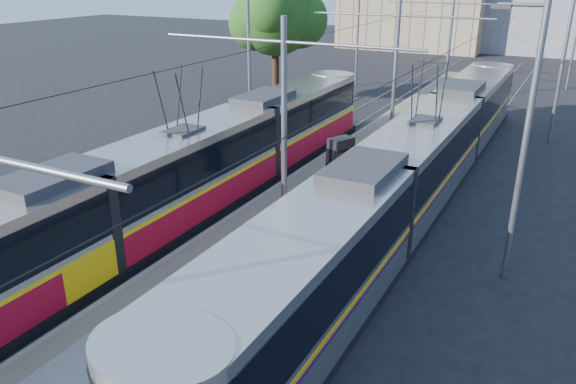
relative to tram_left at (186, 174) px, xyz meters
The scene contains 11 objects.
ground 8.17m from the tram_left, 63.23° to the right, with size 160.00×160.00×0.00m, color black.
platform 10.61m from the tram_left, 69.95° to the left, with size 4.00×50.00×0.30m, color gray.
tactile_strip_left 10.19m from the tram_left, 77.70° to the left, with size 0.70×50.00×0.01m, color gray.
tactile_strip_right 11.17m from the tram_left, 62.89° to the left, with size 0.70×50.00×0.01m, color gray.
rails 10.64m from the tram_left, 69.95° to the left, with size 8.71×70.00×0.03m.
tram_left is the anchor object (origin of this frame).
tram_right 8.98m from the tram_left, 36.70° to the left, with size 2.43×32.40×5.50m.
catenary 8.37m from the tram_left, 62.84° to the left, with size 9.20×70.00×7.00m.
street_lamps 14.53m from the tram_left, 75.44° to the left, with size 15.18×38.22×8.00m.
shelter 6.09m from the tram_left, 45.69° to the left, with size 0.97×1.17×2.23m.
tree 19.93m from the tram_left, 108.15° to the left, with size 5.88×5.43×8.54m.
Camera 1 is at (8.64, -8.08, 8.66)m, focal length 35.00 mm.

